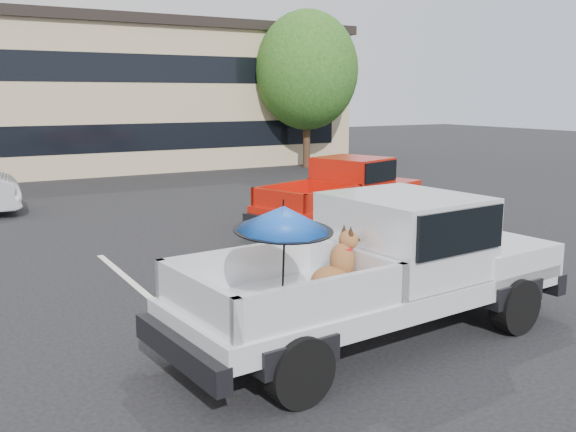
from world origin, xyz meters
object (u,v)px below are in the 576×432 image
at_px(tree_right, 307,70).
at_px(tree_back, 176,70).
at_px(silver_pickup, 391,259).
at_px(red_pickup, 349,188).

height_order(tree_right, tree_back, tree_back).
bearing_deg(silver_pickup, tree_back, 70.52).
distance_m(tree_back, red_pickup, 19.91).
bearing_deg(silver_pickup, tree_right, 56.48).
bearing_deg(red_pickup, tree_back, 62.84).
relative_size(tree_back, red_pickup, 1.34).
xyz_separation_m(tree_right, tree_back, (-3.00, 8.00, 0.20)).
height_order(tree_right, silver_pickup, tree_right).
relative_size(silver_pickup, red_pickup, 1.10).
relative_size(tree_right, tree_back, 0.95).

